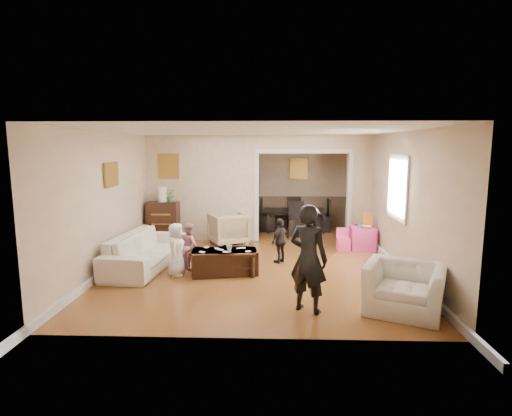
{
  "coord_description": "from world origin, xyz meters",
  "views": [
    {
      "loc": [
        0.29,
        -8.11,
        2.31
      ],
      "look_at": [
        0.0,
        0.2,
        1.05
      ],
      "focal_mm": 28.25,
      "sensor_mm": 36.0,
      "label": 1
    }
  ],
  "objects_px": {
    "adult_person": "(308,258)",
    "armchair_back": "(228,229)",
    "sofa": "(146,250)",
    "dresser": "(163,222)",
    "child_kneel_a": "(176,249)",
    "cyan_cup": "(359,226)",
    "table_lamp": "(162,194)",
    "play_table": "(363,238)",
    "armchair_front": "(404,288)",
    "dining_table": "(295,221)",
    "child_kneel_b": "(190,246)",
    "coffee_table": "(224,262)",
    "child_toddler": "(280,241)",
    "coffee_cup": "(229,248)"
  },
  "relations": [
    {
      "from": "sofa",
      "to": "coffee_table",
      "type": "bearing_deg",
      "value": -96.66
    },
    {
      "from": "sofa",
      "to": "coffee_table",
      "type": "relative_size",
      "value": 1.93
    },
    {
      "from": "armchair_front",
      "to": "adult_person",
      "type": "relative_size",
      "value": 0.68
    },
    {
      "from": "dresser",
      "to": "cyan_cup",
      "type": "distance_m",
      "value": 4.62
    },
    {
      "from": "armchair_front",
      "to": "play_table",
      "type": "xyz_separation_m",
      "value": [
        0.22,
        3.52,
        -0.08
      ]
    },
    {
      "from": "child_kneel_a",
      "to": "cyan_cup",
      "type": "bearing_deg",
      "value": -63.57
    },
    {
      "from": "dresser",
      "to": "cyan_cup",
      "type": "height_order",
      "value": "dresser"
    },
    {
      "from": "coffee_cup",
      "to": "cyan_cup",
      "type": "relative_size",
      "value": 1.33
    },
    {
      "from": "armchair_front",
      "to": "dining_table",
      "type": "bearing_deg",
      "value": 127.09
    },
    {
      "from": "sofa",
      "to": "child_kneel_a",
      "type": "distance_m",
      "value": 0.88
    },
    {
      "from": "play_table",
      "to": "child_toddler",
      "type": "relative_size",
      "value": 0.6
    },
    {
      "from": "table_lamp",
      "to": "adult_person",
      "type": "relative_size",
      "value": 0.23
    },
    {
      "from": "table_lamp",
      "to": "coffee_table",
      "type": "bearing_deg",
      "value": -53.27
    },
    {
      "from": "play_table",
      "to": "dining_table",
      "type": "distance_m",
      "value": 2.45
    },
    {
      "from": "table_lamp",
      "to": "adult_person",
      "type": "bearing_deg",
      "value": -52.21
    },
    {
      "from": "table_lamp",
      "to": "coffee_table",
      "type": "relative_size",
      "value": 0.3
    },
    {
      "from": "armchair_back",
      "to": "armchair_front",
      "type": "relative_size",
      "value": 0.79
    },
    {
      "from": "sofa",
      "to": "dresser",
      "type": "bearing_deg",
      "value": 10.9
    },
    {
      "from": "table_lamp",
      "to": "adult_person",
      "type": "distance_m",
      "value": 5.1
    },
    {
      "from": "child_toddler",
      "to": "adult_person",
      "type": "bearing_deg",
      "value": 45.96
    },
    {
      "from": "armchair_back",
      "to": "child_kneel_b",
      "type": "xyz_separation_m",
      "value": [
        -0.54,
        -1.96,
        0.07
      ]
    },
    {
      "from": "play_table",
      "to": "dining_table",
      "type": "relative_size",
      "value": 0.32
    },
    {
      "from": "dresser",
      "to": "child_kneel_b",
      "type": "distance_m",
      "value": 2.28
    },
    {
      "from": "coffee_cup",
      "to": "dining_table",
      "type": "distance_m",
      "value": 4.17
    },
    {
      "from": "dresser",
      "to": "adult_person",
      "type": "distance_m",
      "value": 5.09
    },
    {
      "from": "sofa",
      "to": "adult_person",
      "type": "xyz_separation_m",
      "value": [
        2.94,
        -2.03,
        0.44
      ]
    },
    {
      "from": "dresser",
      "to": "coffee_cup",
      "type": "distance_m",
      "value": 3.01
    },
    {
      "from": "armchair_front",
      "to": "child_kneel_b",
      "type": "relative_size",
      "value": 1.19
    },
    {
      "from": "coffee_table",
      "to": "sofa",
      "type": "bearing_deg",
      "value": 167.56
    },
    {
      "from": "table_lamp",
      "to": "coffee_table",
      "type": "xyz_separation_m",
      "value": [
        1.74,
        -2.33,
        -0.97
      ]
    },
    {
      "from": "table_lamp",
      "to": "coffee_table",
      "type": "height_order",
      "value": "table_lamp"
    },
    {
      "from": "coffee_cup",
      "to": "dining_table",
      "type": "relative_size",
      "value": 0.06
    },
    {
      "from": "armchair_back",
      "to": "coffee_cup",
      "type": "bearing_deg",
      "value": 70.05
    },
    {
      "from": "coffee_table",
      "to": "cyan_cup",
      "type": "height_order",
      "value": "cyan_cup"
    },
    {
      "from": "dresser",
      "to": "child_kneel_a",
      "type": "bearing_deg",
      "value": -70.26
    },
    {
      "from": "play_table",
      "to": "cyan_cup",
      "type": "distance_m",
      "value": 0.32
    },
    {
      "from": "armchair_back",
      "to": "child_kneel_a",
      "type": "distance_m",
      "value": 2.51
    },
    {
      "from": "armchair_back",
      "to": "coffee_table",
      "type": "distance_m",
      "value": 2.28
    },
    {
      "from": "dresser",
      "to": "cyan_cup",
      "type": "relative_size",
      "value": 12.65
    },
    {
      "from": "armchair_back",
      "to": "child_kneel_a",
      "type": "height_order",
      "value": "child_kneel_a"
    },
    {
      "from": "play_table",
      "to": "sofa",
      "type": "bearing_deg",
      "value": -161.3
    },
    {
      "from": "cyan_cup",
      "to": "child_kneel_a",
      "type": "relative_size",
      "value": 0.08
    },
    {
      "from": "adult_person",
      "to": "cyan_cup",
      "type": "bearing_deg",
      "value": -82.51
    },
    {
      "from": "adult_person",
      "to": "armchair_back",
      "type": "bearing_deg",
      "value": -38.42
    },
    {
      "from": "sofa",
      "to": "child_kneel_b",
      "type": "bearing_deg",
      "value": -87.19
    },
    {
      "from": "armchair_back",
      "to": "adult_person",
      "type": "xyz_separation_m",
      "value": [
        1.54,
        -3.95,
        0.39
      ]
    },
    {
      "from": "table_lamp",
      "to": "coffee_table",
      "type": "distance_m",
      "value": 3.07
    },
    {
      "from": "dining_table",
      "to": "child_kneel_b",
      "type": "distance_m",
      "value": 4.21
    },
    {
      "from": "table_lamp",
      "to": "child_toddler",
      "type": "distance_m",
      "value": 3.29
    },
    {
      "from": "table_lamp",
      "to": "adult_person",
      "type": "xyz_separation_m",
      "value": [
        3.12,
        -4.02,
        -0.42
      ]
    }
  ]
}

